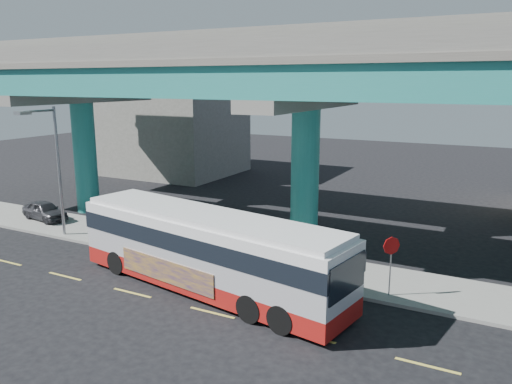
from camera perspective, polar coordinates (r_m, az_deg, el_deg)
The scene contains 9 objects.
ground at distance 20.16m, azimuth -4.55°, elevation -13.26°, with size 120.00×120.00×0.00m, color black.
sidewalk at distance 24.57m, azimuth 2.32°, elevation -8.18°, with size 70.00×4.00×0.15m, color gray.
lane_markings at distance 19.93m, azimuth -5.03°, elevation -13.57°, with size 58.00×0.12×0.01m.
viaduct at distance 26.31m, azimuth 5.95°, elevation 13.28°, with size 52.00×12.40×11.70m.
building_concrete at distance 49.49m, azimuth -9.61°, elevation 7.39°, with size 12.00×10.00×9.00m, color gray.
transit_bus at distance 21.31m, azimuth -5.54°, elevation -6.44°, with size 13.45×5.10×3.38m.
parked_car at distance 34.43m, azimuth -23.00°, elevation -1.96°, with size 3.66×1.93×1.19m, color #303035.
street_lamp at distance 29.60m, azimuth -22.53°, elevation 4.09°, with size 0.50×2.40×7.28m.
stop_sign at distance 21.03m, azimuth 15.19°, elevation -6.79°, with size 0.56×0.55×2.51m.
Camera 1 is at (9.75, -15.32, 8.74)m, focal length 35.00 mm.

